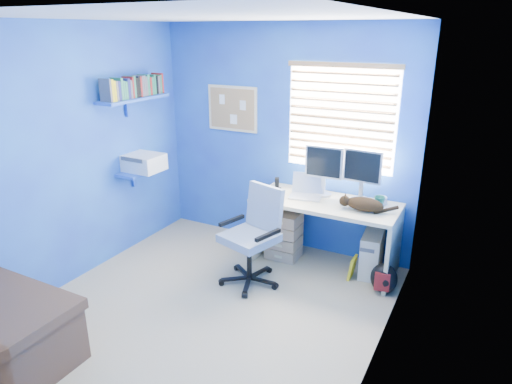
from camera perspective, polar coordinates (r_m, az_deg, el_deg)
The scene contains 22 objects.
floor at distance 4.34m, azimuth -5.94°, elevation -14.19°, with size 3.00×3.20×0.00m, color tan.
ceiling at distance 3.62m, azimuth -7.41°, elevation 20.92°, with size 3.00×3.20×0.00m, color white.
wall_back at distance 5.15m, azimuth 3.48°, elevation 6.55°, with size 3.00×0.01×2.50m, color #2338AF.
wall_front at distance 2.73m, azimuth -25.90°, elevation -7.57°, with size 3.00×0.01×2.50m, color #2338AF.
wall_left at distance 4.78m, azimuth -21.70°, elevation 4.17°, with size 0.01×3.20×2.50m, color #2338AF.
wall_right at distance 3.24m, azimuth 15.98°, elevation -2.13°, with size 0.01×3.20×2.50m, color #2338AF.
desk at distance 4.90m, azimuth 8.50°, elevation -5.21°, with size 1.49×0.65×0.74m, color beige.
laptop at distance 4.81m, azimuth 6.24°, elevation 0.58°, with size 0.33×0.26×0.22m, color silver.
monitor_left at distance 4.85m, azimuth 8.51°, elevation 2.62°, with size 0.40×0.12×0.54m, color silver.
monitor_right at distance 4.78m, azimuth 13.13°, elevation 2.06°, with size 0.40×0.12×0.54m, color silver.
phone at distance 4.94m, azimuth 2.63°, elevation 0.90°, with size 0.09×0.11×0.17m, color black.
mug at distance 4.72m, azimuth 15.17°, elevation -1.14°, with size 0.10×0.09×0.10m, color #1C6948.
cd_spindle at distance 4.81m, azimuth 15.29°, elevation -0.98°, with size 0.13×0.13×0.07m, color silver.
cat at distance 4.56m, azimuth 13.43°, elevation -1.50°, with size 0.37×0.20×0.13m, color black.
tower_pc at distance 4.91m, azimuth 14.26°, elevation -7.43°, with size 0.19×0.44×0.45m, color beige.
drawer_boxes at distance 5.07m, azimuth 3.50°, elevation -5.39°, with size 0.35×0.28×0.54m, color tan.
yellow_book at distance 4.82m, azimuth 11.94°, elevation -9.21°, with size 0.03×0.17×0.24m, color yellow.
backpack at distance 4.64m, azimuth 15.69°, elevation -10.34°, with size 0.26×0.20×0.30m, color black.
office_chair at distance 4.56m, azimuth -0.40°, elevation -7.03°, with size 0.71×0.71×0.98m.
window_blinds at distance 4.83m, azimuth 10.52°, elevation 9.04°, with size 1.15×0.05×1.10m.
corkboard at distance 5.37m, azimuth -2.97°, elevation 10.37°, with size 0.64×0.02×0.52m.
wall_shelves at distance 5.14m, azimuth -14.59°, elevation 8.05°, with size 0.42×0.90×1.05m.
Camera 1 is at (2.06, -2.97, 2.40)m, focal length 32.00 mm.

